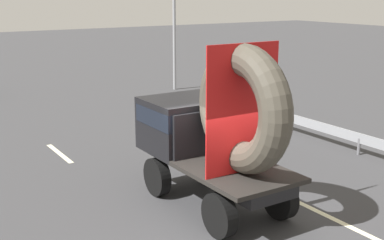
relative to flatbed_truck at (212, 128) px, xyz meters
The scene contains 7 objects.
ground_plane 2.05m from the flatbed_truck, 93.92° to the right, with size 120.00×120.00×0.00m, color #38383A.
flatbed_truck is the anchor object (origin of this frame).
traffic_light 15.29m from the flatbed_truck, 62.71° to the left, with size 0.42×0.36×6.27m.
guardrail 6.73m from the flatbed_truck, 20.56° to the left, with size 0.10×13.38×0.71m.
lane_dash_left_far 6.50m from the flatbed_truck, 107.48° to the left, with size 2.25×0.16×0.01m, color beige.
lane_dash_right_near 3.61m from the flatbed_truck, 52.38° to the right, with size 2.71×0.16×0.01m, color beige.
lane_dash_right_far 6.37m from the flatbed_truck, 72.12° to the left, with size 2.74×0.16×0.01m, color beige.
Camera 1 is at (-6.61, -8.82, 5.07)m, focal length 47.50 mm.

